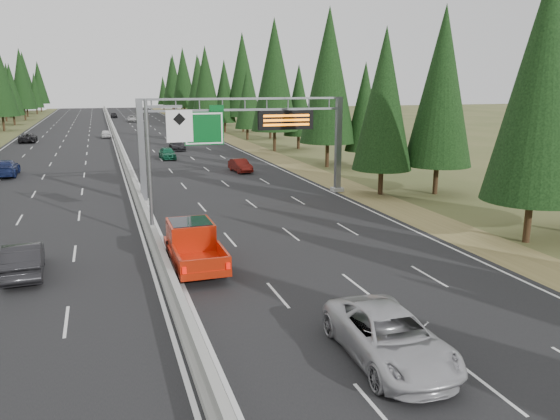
% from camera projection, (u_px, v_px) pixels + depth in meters
% --- Properties ---
extents(road, '(32.00, 260.00, 0.08)m').
position_uv_depth(road, '(118.00, 144.00, 82.70)').
color(road, black).
rests_on(road, ground).
extents(shoulder_right, '(3.60, 260.00, 0.06)m').
position_uv_depth(shoulder_right, '(232.00, 140.00, 88.14)').
color(shoulder_right, olive).
rests_on(shoulder_right, ground).
extents(median_barrier, '(0.70, 260.00, 0.85)m').
position_uv_depth(median_barrier, '(117.00, 141.00, 82.61)').
color(median_barrier, gray).
rests_on(median_barrier, road).
extents(sign_gantry, '(16.75, 0.98, 7.80)m').
position_uv_depth(sign_gantry, '(254.00, 132.00, 42.51)').
color(sign_gantry, slate).
rests_on(sign_gantry, road).
extents(hov_sign_pole, '(2.80, 0.50, 8.00)m').
position_uv_depth(hov_sign_pole, '(159.00, 160.00, 30.92)').
color(hov_sign_pole, slate).
rests_on(hov_sign_pole, road).
extents(tree_row_right, '(12.20, 242.89, 18.84)m').
position_uv_depth(tree_row_right, '(282.00, 81.00, 74.24)').
color(tree_row_right, black).
rests_on(tree_row_right, ground).
extents(silver_minivan, '(2.98, 6.05, 1.65)m').
position_uv_depth(silver_minivan, '(390.00, 337.00, 17.73)').
color(silver_minivan, '#AFAFB4').
rests_on(silver_minivan, road).
extents(red_pickup, '(2.29, 6.40, 2.09)m').
position_uv_depth(red_pickup, '(192.00, 241.00, 27.24)').
color(red_pickup, black).
rests_on(red_pickup, road).
extents(car_ahead_green, '(1.82, 4.24, 1.43)m').
position_uv_depth(car_ahead_green, '(167.00, 153.00, 65.40)').
color(car_ahead_green, '#155C3D').
rests_on(car_ahead_green, road).
extents(car_ahead_dkred, '(1.79, 4.10, 1.31)m').
position_uv_depth(car_ahead_dkred, '(240.00, 165.00, 55.89)').
color(car_ahead_dkred, '#62130E').
rests_on(car_ahead_dkred, road).
extents(car_ahead_dkgrey, '(1.93, 4.51, 1.30)m').
position_uv_depth(car_ahead_dkgrey, '(177.00, 145.00, 74.03)').
color(car_ahead_dkgrey, black).
rests_on(car_ahead_dkgrey, road).
extents(car_ahead_white, '(2.88, 5.62, 1.52)m').
position_uv_depth(car_ahead_white, '(133.00, 118.00, 129.31)').
color(car_ahead_white, '#BEBEBE').
rests_on(car_ahead_white, road).
extents(car_ahead_far, '(1.75, 4.14, 1.40)m').
position_uv_depth(car_ahead_far, '(114.00, 115.00, 144.38)').
color(car_ahead_far, black).
rests_on(car_ahead_far, road).
extents(car_onc_near, '(1.96, 4.89, 1.58)m').
position_uv_depth(car_onc_near, '(23.00, 259.00, 25.66)').
color(car_onc_near, black).
rests_on(car_onc_near, road).
extents(car_onc_blue, '(2.34, 5.56, 1.60)m').
position_uv_depth(car_onc_blue, '(5.00, 168.00, 53.24)').
color(car_onc_blue, '#162250').
rests_on(car_onc_blue, road).
extents(car_onc_white, '(1.56, 3.85, 1.31)m').
position_uv_depth(car_onc_white, '(106.00, 134.00, 91.12)').
color(car_onc_white, silver).
rests_on(car_onc_white, road).
extents(car_onc_far, '(2.45, 5.22, 1.45)m').
position_uv_depth(car_onc_far, '(28.00, 138.00, 83.95)').
color(car_onc_far, black).
rests_on(car_onc_far, road).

